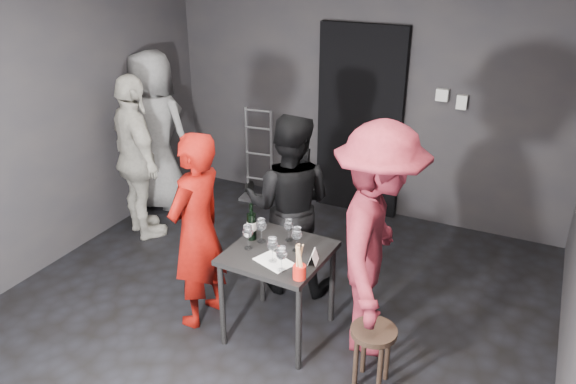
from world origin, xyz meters
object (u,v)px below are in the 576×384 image
at_px(hand_truck, 258,182).
at_px(stool, 373,342).
at_px(bystander_cream, 136,147).
at_px(man_maroon, 378,220).
at_px(server_red, 197,224).
at_px(breadstick_cup, 299,262).
at_px(bystander_grey, 153,115).
at_px(woman_black, 289,199).
at_px(wine_bottle, 252,226).
at_px(tasting_table, 279,262).

distance_m(hand_truck, stool, 3.28).
bearing_deg(bystander_cream, man_maroon, -162.32).
xyz_separation_m(server_red, breadstick_cup, (0.96, -0.17, 0.01)).
bearing_deg(hand_truck, bystander_grey, -149.97).
height_order(man_maroon, bystander_cream, man_maroon).
distance_m(hand_truck, bystander_cream, 1.68).
height_order(woman_black, wine_bottle, woman_black).
distance_m(wine_bottle, breadstick_cup, 0.66).
xyz_separation_m(stool, breadstick_cup, (-0.54, -0.04, 0.51)).
distance_m(man_maroon, bystander_grey, 3.27).
bearing_deg(woman_black, bystander_grey, -36.32).
relative_size(bystander_cream, wine_bottle, 6.50).
bearing_deg(server_red, wine_bottle, 117.85).
relative_size(hand_truck, bystander_cream, 0.56).
distance_m(tasting_table, wine_bottle, 0.35).
distance_m(man_maroon, breadstick_cup, 0.64).
height_order(server_red, breadstick_cup, server_red).
bearing_deg(hand_truck, tasting_table, -64.28).
bearing_deg(hand_truck, server_red, -79.16).
bearing_deg(wine_bottle, woman_black, 85.06).
height_order(bystander_cream, breadstick_cup, bystander_cream).
bearing_deg(stool, man_maroon, 109.27).
bearing_deg(tasting_table, stool, -15.17).
relative_size(bystander_cream, breadstick_cup, 6.96).
bearing_deg(hand_truck, stool, -53.89).
height_order(hand_truck, man_maroon, man_maroon).
distance_m(man_maroon, bystander_cream, 2.80).
relative_size(hand_truck, tasting_table, 1.47).
xyz_separation_m(hand_truck, stool, (2.22, -2.41, 0.16)).
bearing_deg(breadstick_cup, man_maroon, 49.26).
bearing_deg(wine_bottle, bystander_cream, 156.54).
xyz_separation_m(server_red, bystander_grey, (-1.64, 1.59, 0.23)).
bearing_deg(man_maroon, bystander_grey, 55.22).
distance_m(tasting_table, bystander_grey, 2.78).
height_order(man_maroon, bystander_grey, bystander_grey).
xyz_separation_m(hand_truck, server_red, (0.71, -2.28, 0.66)).
bearing_deg(stool, bystander_grey, 151.39).
height_order(hand_truck, bystander_cream, bystander_cream).
height_order(stool, bystander_cream, bystander_cream).
xyz_separation_m(woman_black, bystander_grey, (-2.08, 0.85, 0.23)).
bearing_deg(bystander_grey, tasting_table, 145.60).
relative_size(bystander_grey, breadstick_cup, 7.79).
relative_size(bystander_grey, wine_bottle, 7.28).
distance_m(woman_black, bystander_cream, 1.82).
height_order(hand_truck, tasting_table, hand_truck).
height_order(server_red, woman_black, server_red).
relative_size(woman_black, bystander_grey, 0.79).
bearing_deg(man_maroon, server_red, 90.68).
distance_m(bystander_cream, wine_bottle, 1.92).
bearing_deg(stool, breadstick_cup, -175.75).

